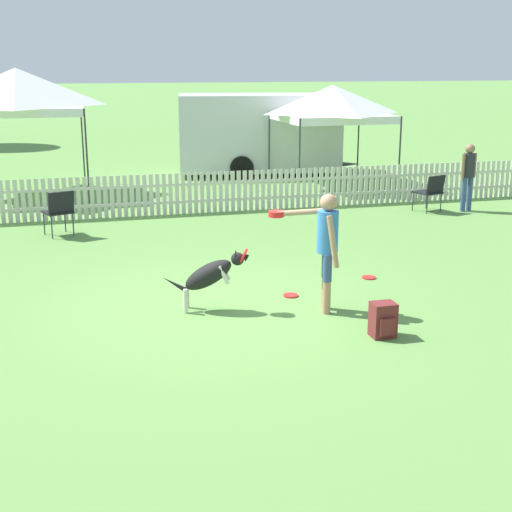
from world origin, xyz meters
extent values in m
plane|color=#5B8C42|center=(0.00, 0.00, 0.00)|extent=(240.00, 240.00, 0.00)
cylinder|color=tan|center=(1.33, -0.69, 0.23)|extent=(0.11, 0.11, 0.45)
cylinder|color=#334C7A|center=(1.33, -0.69, 0.64)|extent=(0.12, 0.12, 0.37)
cylinder|color=tan|center=(1.39, -0.50, 0.23)|extent=(0.11, 0.11, 0.45)
cylinder|color=#334C7A|center=(1.39, -0.50, 0.64)|extent=(0.12, 0.12, 0.37)
cylinder|color=#3372BF|center=(1.36, -0.59, 1.10)|extent=(0.35, 0.35, 0.56)
sphere|color=tan|center=(1.36, -0.59, 1.50)|extent=(0.23, 0.23, 0.23)
cylinder|color=tan|center=(1.35, -0.80, 1.02)|extent=(0.19, 0.20, 0.69)
cylinder|color=tan|center=(1.09, -0.30, 1.33)|extent=(0.67, 0.33, 0.14)
cylinder|color=red|center=(0.77, -0.17, 1.27)|extent=(0.22, 0.22, 0.02)
cylinder|color=red|center=(0.77, -0.17, 1.29)|extent=(0.22, 0.22, 0.02)
cylinder|color=red|center=(0.77, -0.17, 1.32)|extent=(0.22, 0.22, 0.02)
ellipsoid|color=black|center=(-0.17, -0.16, 0.50)|extent=(0.80, 0.50, 0.59)
ellipsoid|color=silver|center=(-0.17, -0.16, 0.45)|extent=(0.42, 0.27, 0.28)
sphere|color=black|center=(0.21, -0.26, 0.73)|extent=(0.18, 0.18, 0.18)
cone|color=black|center=(0.28, -0.29, 0.77)|extent=(0.18, 0.14, 0.15)
cylinder|color=red|center=(0.28, -0.29, 0.77)|extent=(0.18, 0.24, 0.20)
cone|color=black|center=(0.20, -0.21, 0.80)|extent=(0.05, 0.05, 0.08)
cone|color=black|center=(0.17, -0.31, 0.80)|extent=(0.05, 0.05, 0.08)
cylinder|color=silver|center=(-0.43, 0.03, 0.17)|extent=(0.06, 0.06, 0.33)
cylinder|color=silver|center=(-0.49, -0.18, 0.17)|extent=(0.06, 0.06, 0.33)
cylinder|color=silver|center=(0.06, -0.12, 0.53)|extent=(0.17, 0.10, 0.26)
cylinder|color=silver|center=(0.01, -0.31, 0.53)|extent=(0.17, 0.10, 0.26)
cone|color=black|center=(-0.62, -0.03, 0.38)|extent=(0.34, 0.16, 0.23)
cylinder|color=red|center=(2.55, 0.67, 0.01)|extent=(0.22, 0.22, 0.02)
cylinder|color=red|center=(1.09, 0.14, 0.01)|extent=(0.22, 0.22, 0.02)
cube|color=maroon|center=(1.70, -1.65, 0.22)|extent=(0.29, 0.24, 0.43)
cube|color=maroon|center=(1.70, -1.79, 0.17)|extent=(0.20, 0.04, 0.22)
cube|color=beige|center=(0.00, 6.35, 0.28)|extent=(26.76, 0.04, 0.06)
cube|color=beige|center=(0.00, 6.35, 0.66)|extent=(26.76, 0.04, 0.06)
cube|color=beige|center=(-3.26, 6.35, 0.46)|extent=(0.09, 0.02, 0.92)
cube|color=beige|center=(-3.11, 6.35, 0.46)|extent=(0.09, 0.02, 0.92)
cube|color=beige|center=(-2.97, 6.35, 0.46)|extent=(0.09, 0.02, 0.92)
cube|color=beige|center=(-2.83, 6.35, 0.46)|extent=(0.09, 0.02, 0.92)
cube|color=beige|center=(-2.69, 6.35, 0.46)|extent=(0.09, 0.02, 0.92)
cube|color=beige|center=(-2.55, 6.35, 0.46)|extent=(0.09, 0.02, 0.92)
cube|color=beige|center=(-2.41, 6.35, 0.46)|extent=(0.09, 0.02, 0.92)
cube|color=beige|center=(-2.27, 6.35, 0.46)|extent=(0.09, 0.02, 0.92)
cube|color=beige|center=(-2.12, 6.35, 0.46)|extent=(0.09, 0.02, 0.92)
cube|color=beige|center=(-1.98, 6.35, 0.46)|extent=(0.09, 0.02, 0.92)
cube|color=beige|center=(-1.84, 6.35, 0.46)|extent=(0.09, 0.02, 0.92)
cube|color=beige|center=(-1.70, 6.35, 0.46)|extent=(0.09, 0.02, 0.92)
cube|color=beige|center=(-1.56, 6.35, 0.46)|extent=(0.09, 0.02, 0.92)
cube|color=beige|center=(-1.42, 6.35, 0.46)|extent=(0.09, 0.02, 0.92)
cube|color=beige|center=(-1.27, 6.35, 0.46)|extent=(0.09, 0.02, 0.92)
cube|color=beige|center=(-1.13, 6.35, 0.46)|extent=(0.09, 0.02, 0.92)
cube|color=beige|center=(-0.99, 6.35, 0.46)|extent=(0.09, 0.02, 0.92)
cube|color=beige|center=(-0.85, 6.35, 0.46)|extent=(0.09, 0.02, 0.92)
cube|color=beige|center=(-0.71, 6.35, 0.46)|extent=(0.09, 0.02, 0.92)
cube|color=beige|center=(-0.57, 6.35, 0.46)|extent=(0.09, 0.02, 0.92)
cube|color=beige|center=(-0.42, 6.35, 0.46)|extent=(0.09, 0.02, 0.92)
cube|color=beige|center=(-0.28, 6.35, 0.46)|extent=(0.09, 0.02, 0.92)
cube|color=beige|center=(-0.14, 6.35, 0.46)|extent=(0.09, 0.02, 0.92)
cube|color=beige|center=(0.00, 6.35, 0.46)|extent=(0.09, 0.02, 0.92)
cube|color=beige|center=(0.14, 6.35, 0.46)|extent=(0.09, 0.02, 0.92)
cube|color=beige|center=(0.28, 6.35, 0.46)|extent=(0.09, 0.02, 0.92)
cube|color=beige|center=(0.42, 6.35, 0.46)|extent=(0.09, 0.02, 0.92)
cube|color=beige|center=(0.57, 6.35, 0.46)|extent=(0.09, 0.02, 0.92)
cube|color=beige|center=(0.71, 6.35, 0.46)|extent=(0.09, 0.02, 0.92)
cube|color=beige|center=(0.85, 6.35, 0.46)|extent=(0.09, 0.02, 0.92)
cube|color=beige|center=(0.99, 6.35, 0.46)|extent=(0.09, 0.02, 0.92)
cube|color=beige|center=(1.13, 6.35, 0.46)|extent=(0.09, 0.02, 0.92)
cube|color=beige|center=(1.27, 6.35, 0.46)|extent=(0.09, 0.02, 0.92)
cube|color=beige|center=(1.42, 6.35, 0.46)|extent=(0.09, 0.02, 0.92)
cube|color=beige|center=(1.56, 6.35, 0.46)|extent=(0.09, 0.02, 0.92)
cube|color=beige|center=(1.70, 6.35, 0.46)|extent=(0.09, 0.02, 0.92)
cube|color=beige|center=(1.84, 6.35, 0.46)|extent=(0.09, 0.02, 0.92)
cube|color=beige|center=(1.98, 6.35, 0.46)|extent=(0.09, 0.02, 0.92)
cube|color=beige|center=(2.12, 6.35, 0.46)|extent=(0.09, 0.02, 0.92)
cube|color=beige|center=(2.27, 6.35, 0.46)|extent=(0.09, 0.02, 0.92)
cube|color=beige|center=(2.41, 6.35, 0.46)|extent=(0.09, 0.02, 0.92)
cube|color=beige|center=(2.55, 6.35, 0.46)|extent=(0.09, 0.02, 0.92)
cube|color=beige|center=(2.69, 6.35, 0.46)|extent=(0.09, 0.02, 0.92)
cube|color=beige|center=(2.83, 6.35, 0.46)|extent=(0.09, 0.02, 0.92)
cube|color=beige|center=(2.97, 6.35, 0.46)|extent=(0.09, 0.02, 0.92)
cube|color=beige|center=(3.11, 6.35, 0.46)|extent=(0.09, 0.02, 0.92)
cube|color=beige|center=(3.26, 6.35, 0.46)|extent=(0.09, 0.02, 0.92)
cube|color=beige|center=(3.40, 6.35, 0.46)|extent=(0.09, 0.02, 0.92)
cube|color=beige|center=(3.54, 6.35, 0.46)|extent=(0.09, 0.02, 0.92)
cube|color=beige|center=(3.68, 6.35, 0.46)|extent=(0.09, 0.02, 0.92)
cube|color=beige|center=(3.82, 6.35, 0.46)|extent=(0.09, 0.02, 0.92)
cube|color=beige|center=(3.96, 6.35, 0.46)|extent=(0.09, 0.02, 0.92)
cube|color=beige|center=(4.11, 6.35, 0.46)|extent=(0.09, 0.02, 0.92)
cube|color=beige|center=(4.25, 6.35, 0.46)|extent=(0.09, 0.02, 0.92)
cube|color=beige|center=(4.39, 6.35, 0.46)|extent=(0.09, 0.02, 0.92)
cube|color=beige|center=(4.53, 6.35, 0.46)|extent=(0.09, 0.02, 0.92)
cube|color=beige|center=(4.67, 6.35, 0.46)|extent=(0.09, 0.02, 0.92)
cube|color=beige|center=(4.81, 6.35, 0.46)|extent=(0.09, 0.02, 0.92)
cube|color=beige|center=(4.95, 6.35, 0.46)|extent=(0.09, 0.02, 0.92)
cube|color=beige|center=(5.10, 6.35, 0.46)|extent=(0.09, 0.02, 0.92)
cube|color=beige|center=(5.24, 6.35, 0.46)|extent=(0.09, 0.02, 0.92)
cube|color=beige|center=(5.38, 6.35, 0.46)|extent=(0.09, 0.02, 0.92)
cube|color=beige|center=(5.52, 6.35, 0.46)|extent=(0.09, 0.02, 0.92)
cube|color=beige|center=(5.66, 6.35, 0.46)|extent=(0.09, 0.02, 0.92)
cube|color=beige|center=(5.80, 6.35, 0.46)|extent=(0.09, 0.02, 0.92)
cube|color=beige|center=(5.95, 6.35, 0.46)|extent=(0.09, 0.02, 0.92)
cube|color=beige|center=(6.09, 6.35, 0.46)|extent=(0.09, 0.02, 0.92)
cube|color=beige|center=(6.23, 6.35, 0.46)|extent=(0.09, 0.02, 0.92)
cube|color=beige|center=(6.37, 6.35, 0.46)|extent=(0.09, 0.02, 0.92)
cube|color=beige|center=(6.51, 6.35, 0.46)|extent=(0.09, 0.02, 0.92)
cube|color=beige|center=(6.65, 6.35, 0.46)|extent=(0.09, 0.02, 0.92)
cube|color=beige|center=(6.80, 6.35, 0.46)|extent=(0.09, 0.02, 0.92)
cube|color=beige|center=(6.94, 6.35, 0.46)|extent=(0.09, 0.02, 0.92)
cube|color=beige|center=(7.08, 6.35, 0.46)|extent=(0.09, 0.02, 0.92)
cube|color=beige|center=(7.22, 6.35, 0.46)|extent=(0.09, 0.02, 0.92)
cube|color=beige|center=(7.36, 6.35, 0.46)|extent=(0.09, 0.02, 0.92)
cube|color=beige|center=(7.50, 6.35, 0.46)|extent=(0.09, 0.02, 0.92)
cube|color=beige|center=(7.64, 6.35, 0.46)|extent=(0.09, 0.02, 0.92)
cube|color=beige|center=(7.79, 6.35, 0.46)|extent=(0.09, 0.02, 0.92)
cube|color=beige|center=(7.93, 6.35, 0.46)|extent=(0.09, 0.02, 0.92)
cube|color=beige|center=(8.07, 6.35, 0.46)|extent=(0.09, 0.02, 0.92)
cube|color=beige|center=(8.21, 6.35, 0.46)|extent=(0.09, 0.02, 0.92)
cube|color=beige|center=(8.35, 6.35, 0.46)|extent=(0.09, 0.02, 0.92)
cube|color=beige|center=(8.49, 6.35, 0.46)|extent=(0.09, 0.02, 0.92)
cube|color=beige|center=(8.64, 6.35, 0.46)|extent=(0.09, 0.02, 0.92)
cube|color=beige|center=(8.78, 6.35, 0.46)|extent=(0.09, 0.02, 0.92)
cube|color=beige|center=(8.92, 6.35, 0.46)|extent=(0.09, 0.02, 0.92)
cylinder|color=#333338|center=(6.10, 5.48, 0.22)|extent=(0.02, 0.02, 0.43)
cylinder|color=#333338|center=(5.68, 5.34, 0.22)|extent=(0.02, 0.02, 0.43)
cylinder|color=#333338|center=(6.24, 5.06, 0.22)|extent=(0.02, 0.02, 0.43)
cylinder|color=#333338|center=(5.82, 4.92, 0.22)|extent=(0.02, 0.02, 0.43)
cube|color=black|center=(5.96, 5.20, 0.43)|extent=(0.66, 0.66, 0.03)
cube|color=black|center=(6.03, 4.97, 0.64)|extent=(0.52, 0.25, 0.41)
cylinder|color=#333338|center=(-2.01, 5.20, 0.23)|extent=(0.02, 0.02, 0.46)
cylinder|color=#333338|center=(-2.41, 5.05, 0.23)|extent=(0.02, 0.02, 0.46)
cylinder|color=#333338|center=(-1.86, 4.80, 0.23)|extent=(0.02, 0.02, 0.46)
cylinder|color=#333338|center=(-2.26, 4.65, 0.23)|extent=(0.02, 0.02, 0.46)
cube|color=black|center=(-2.13, 4.93, 0.46)|extent=(0.65, 0.65, 0.03)
cube|color=black|center=(-2.05, 4.72, 0.68)|extent=(0.50, 0.26, 0.44)
cylinder|color=#333338|center=(3.73, 7.70, 0.98)|extent=(0.04, 0.04, 1.95)
cylinder|color=#333338|center=(6.46, 7.70, 0.98)|extent=(0.04, 0.04, 1.95)
cylinder|color=#333338|center=(3.73, 10.43, 0.98)|extent=(0.04, 0.04, 1.95)
cylinder|color=#333338|center=(6.46, 10.43, 0.98)|extent=(0.04, 0.04, 1.95)
cube|color=white|center=(5.10, 9.06, 1.85)|extent=(2.73, 2.73, 0.20)
pyramid|color=white|center=(5.10, 9.06, 2.33)|extent=(2.73, 2.73, 0.76)
cylinder|color=#333338|center=(-1.41, 8.32, 1.12)|extent=(0.04, 0.04, 2.23)
cylinder|color=#333338|center=(-1.41, 11.40, 1.12)|extent=(0.04, 0.04, 2.23)
cube|color=white|center=(-2.95, 9.86, 2.13)|extent=(3.09, 3.09, 0.20)
pyramid|color=white|center=(-2.95, 9.86, 2.69)|extent=(3.09, 3.09, 0.92)
cylinder|color=#334C7A|center=(6.92, 5.00, 0.39)|extent=(0.11, 0.11, 0.78)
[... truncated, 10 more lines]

